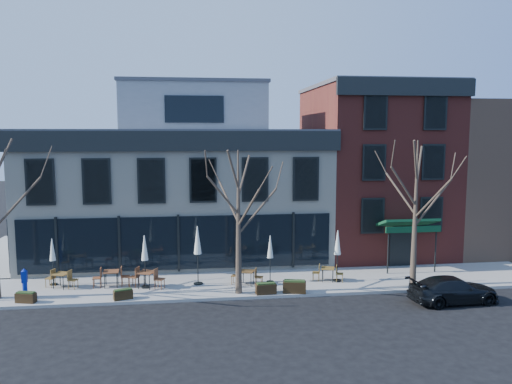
{
  "coord_description": "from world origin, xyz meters",
  "views": [
    {
      "loc": [
        0.82,
        -27.61,
        7.99
      ],
      "look_at": [
        4.62,
        2.0,
        4.45
      ],
      "focal_mm": 35.0,
      "sensor_mm": 36.0,
      "label": 1
    }
  ],
  "objects": [
    {
      "name": "planter_3",
      "position": [
        5.73,
        -4.2,
        0.46
      ],
      "size": [
        1.2,
        0.68,
        0.63
      ],
      "color": "black",
      "rests_on": "sidewalk_front"
    },
    {
      "name": "cafe_set_5",
      "position": [
        7.89,
        -2.51,
        0.6
      ],
      "size": [
        1.71,
        0.91,
        0.88
      ],
      "color": "brown",
      "rests_on": "sidewalk_front"
    },
    {
      "name": "ground",
      "position": [
        0.0,
        0.0,
        0.0
      ],
      "size": [
        120.0,
        120.0,
        0.0
      ],
      "primitive_type": "plane",
      "color": "black",
      "rests_on": "ground"
    },
    {
      "name": "cafe_set_3",
      "position": [
        3.56,
        -2.59,
        0.61
      ],
      "size": [
        1.73,
        0.98,
        0.89
      ],
      "color": "brown",
      "rests_on": "sidewalk_front"
    },
    {
      "name": "tree_right",
      "position": [
        12.01,
        -3.9,
        4.02
      ],
      "size": [
        3.72,
        3.77,
        7.48
      ],
      "color": "#382B21",
      "rests_on": "sidewalk_front"
    },
    {
      "name": "cafe_set_2",
      "position": [
        -1.57,
        -2.44,
        0.67
      ],
      "size": [
        1.96,
        1.19,
        1.02
      ],
      "color": "brown",
      "rests_on": "sidewalk_front"
    },
    {
      "name": "cafe_set_0",
      "position": [
        -5.86,
        -1.91,
        0.63
      ],
      "size": [
        1.8,
        1.02,
        0.93
      ],
      "color": "brown",
      "rests_on": "sidewalk_front"
    },
    {
      "name": "corner_building",
      "position": [
        0.07,
        5.07,
        4.72
      ],
      "size": [
        18.39,
        10.39,
        11.1
      ],
      "color": "silver",
      "rests_on": "ground"
    },
    {
      "name": "planter_0",
      "position": [
        -6.95,
        -4.02,
        0.4
      ],
      "size": [
        0.97,
        0.58,
        0.51
      ],
      "color": "black",
      "rests_on": "sidewalk_front"
    },
    {
      "name": "planter_1",
      "position": [
        -2.53,
        -4.13,
        0.39
      ],
      "size": [
        0.95,
        0.61,
        0.49
      ],
      "color": "black",
      "rests_on": "sidewalk_front"
    },
    {
      "name": "call_box",
      "position": [
        -7.17,
        -3.41,
        0.92
      ],
      "size": [
        0.29,
        0.29,
        1.46
      ],
      "color": "#0B1F98",
      "rests_on": "sidewalk_front"
    },
    {
      "name": "parked_sedan",
      "position": [
        12.98,
        -6.14,
        0.62
      ],
      "size": [
        4.38,
        2.03,
        1.24
      ],
      "primitive_type": "imported",
      "rotation": [
        0.0,
        0.0,
        1.64
      ],
      "color": "black",
      "rests_on": "ground"
    },
    {
      "name": "sidewalk_side",
      "position": [
        -11.25,
        6.0,
        0.07
      ],
      "size": [
        4.5,
        12.0,
        0.15
      ],
      "primitive_type": "cube",
      "color": "gray",
      "rests_on": "ground"
    },
    {
      "name": "tree_mid",
      "position": [
        3.01,
        -3.9,
        3.79
      ],
      "size": [
        3.5,
        3.55,
        7.04
      ],
      "color": "#382B21",
      "rests_on": "sidewalk_front"
    },
    {
      "name": "red_brick_building",
      "position": [
        13.0,
        4.98,
        5.64
      ],
      "size": [
        8.2,
        11.78,
        11.18
      ],
      "color": "maroon",
      "rests_on": "ground"
    },
    {
      "name": "bg_building",
      "position": [
        23.0,
        6.0,
        5.0
      ],
      "size": [
        12.0,
        12.0,
        10.0
      ],
      "primitive_type": "cube",
      "color": "#8C664C",
      "rests_on": "ground"
    },
    {
      "name": "sidewalk_front",
      "position": [
        3.25,
        -2.15,
        0.07
      ],
      "size": [
        33.5,
        4.7,
        0.15
      ],
      "primitive_type": "cube",
      "color": "gray",
      "rests_on": "ground"
    },
    {
      "name": "umbrella_3",
      "position": [
        4.81,
        -2.35,
        1.93
      ],
      "size": [
        0.4,
        0.4,
        2.52
      ],
      "color": "black",
      "rests_on": "sidewalk_front"
    },
    {
      "name": "umbrella_1",
      "position": [
        -1.63,
        -2.43,
        2.07
      ],
      "size": [
        0.43,
        0.43,
        2.71
      ],
      "color": "black",
      "rests_on": "sidewalk_front"
    },
    {
      "name": "umbrella_4",
      "position": [
        8.37,
        -2.59,
        2.1
      ],
      "size": [
        0.44,
        0.44,
        2.76
      ],
      "color": "black",
      "rests_on": "sidewalk_front"
    },
    {
      "name": "cafe_set_1",
      "position": [
        -3.39,
        -2.02,
        0.66
      ],
      "size": [
        1.9,
        0.8,
        0.99
      ],
      "color": "brown",
      "rests_on": "sidewalk_front"
    },
    {
      "name": "umbrella_0",
      "position": [
        -6.4,
        -1.34,
        1.88
      ],
      "size": [
        0.39,
        0.39,
        2.45
      ],
      "color": "black",
      "rests_on": "sidewalk_front"
    },
    {
      "name": "umbrella_2",
      "position": [
        1.03,
        -2.19,
        2.32
      ],
      "size": [
        0.49,
        0.49,
        3.07
      ],
      "color": "black",
      "rests_on": "sidewalk_front"
    },
    {
      "name": "planter_2",
      "position": [
        4.31,
        -4.2,
        0.43
      ],
      "size": [
        1.03,
        0.48,
        0.56
      ],
      "color": "#322110",
      "rests_on": "sidewalk_front"
    }
  ]
}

